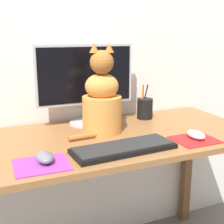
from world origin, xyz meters
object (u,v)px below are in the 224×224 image
at_px(keyboard, 124,148).
at_px(pen_cup, 145,108).
at_px(monitor, 85,80).
at_px(cat, 102,100).
at_px(computer_mouse_right, 196,135).
at_px(computer_mouse_left, 45,157).

xyz_separation_m(keyboard, pen_cup, (0.31, 0.39, 0.04)).
relative_size(monitor, cat, 1.21).
height_order(computer_mouse_right, pen_cup, pen_cup).
height_order(keyboard, pen_cup, pen_cup).
bearing_deg(keyboard, computer_mouse_right, -3.38).
height_order(monitor, pen_cup, monitor).
bearing_deg(cat, monitor, 114.83).
distance_m(keyboard, computer_mouse_left, 0.31).
xyz_separation_m(computer_mouse_left, computer_mouse_right, (0.66, 0.00, -0.00)).
distance_m(keyboard, pen_cup, 0.50).
bearing_deg(computer_mouse_left, monitor, 54.76).
xyz_separation_m(computer_mouse_right, cat, (-0.34, 0.25, 0.13)).
distance_m(computer_mouse_left, computer_mouse_right, 0.66).
bearing_deg(computer_mouse_right, monitor, 131.53).
bearing_deg(computer_mouse_right, pen_cup, 95.90).
height_order(computer_mouse_left, computer_mouse_right, computer_mouse_left).
bearing_deg(computer_mouse_right, computer_mouse_left, -179.87).
height_order(keyboard, computer_mouse_right, computer_mouse_right).
height_order(computer_mouse_right, cat, cat).
distance_m(keyboard, cat, 0.29).
bearing_deg(computer_mouse_right, cat, 143.54).
bearing_deg(keyboard, monitor, 88.76).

